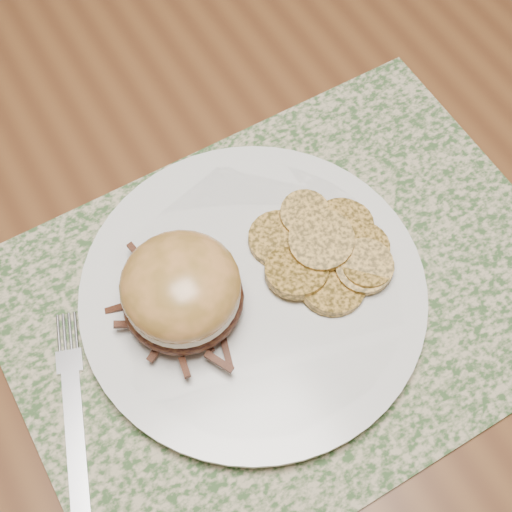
{
  "coord_description": "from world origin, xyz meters",
  "views": [
    {
      "loc": [
        -0.23,
        -0.31,
        1.28
      ],
      "look_at": [
        -0.1,
        -0.09,
        0.79
      ],
      "focal_mm": 50.0,
      "sensor_mm": 36.0,
      "label": 1
    }
  ],
  "objects_px": {
    "dinner_plate": "(253,293)",
    "fork": "(74,415)",
    "dining_table": "(298,200)",
    "pork_sandwich": "(182,292)"
  },
  "relations": [
    {
      "from": "fork",
      "to": "dinner_plate",
      "type": "bearing_deg",
      "value": 25.05
    },
    {
      "from": "dining_table",
      "to": "fork",
      "type": "relative_size",
      "value": 9.13
    },
    {
      "from": "dinner_plate",
      "to": "pork_sandwich",
      "type": "relative_size",
      "value": 2.4
    },
    {
      "from": "dining_table",
      "to": "fork",
      "type": "bearing_deg",
      "value": -156.71
    },
    {
      "from": "dining_table",
      "to": "pork_sandwich",
      "type": "height_order",
      "value": "pork_sandwich"
    },
    {
      "from": "dinner_plate",
      "to": "fork",
      "type": "bearing_deg",
      "value": -174.13
    },
    {
      "from": "pork_sandwich",
      "to": "fork",
      "type": "xyz_separation_m",
      "value": [
        -0.11,
        -0.03,
        -0.05
      ]
    },
    {
      "from": "dinner_plate",
      "to": "pork_sandwich",
      "type": "distance_m",
      "value": 0.07
    },
    {
      "from": "pork_sandwich",
      "to": "fork",
      "type": "bearing_deg",
      "value": -154.03
    },
    {
      "from": "dining_table",
      "to": "pork_sandwich",
      "type": "xyz_separation_m",
      "value": [
        -0.17,
        -0.09,
        0.13
      ]
    }
  ]
}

